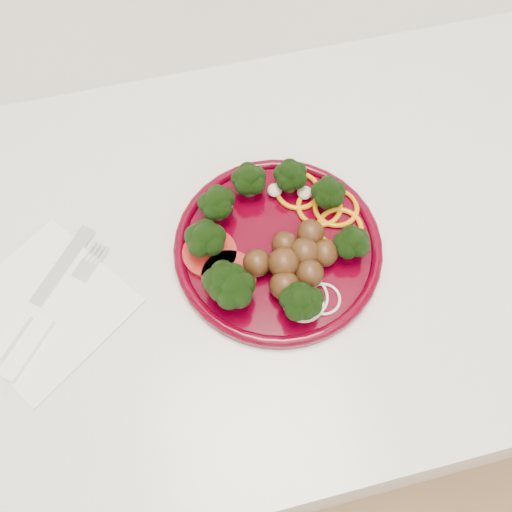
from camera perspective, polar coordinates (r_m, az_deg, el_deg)
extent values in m
cube|color=beige|center=(1.16, 6.87, -7.89)|extent=(2.40, 0.60, 0.87)
cube|color=silver|center=(0.75, 10.57, 2.97)|extent=(2.40, 0.60, 0.03)
cylinder|color=#3F000D|center=(0.70, 2.19, 0.74)|extent=(0.25, 0.25, 0.01)
torus|color=#3F000D|center=(0.69, 2.21, 0.96)|extent=(0.26, 0.26, 0.01)
sphere|color=#482912|center=(0.68, 6.86, 0.35)|extent=(0.03, 0.03, 0.03)
sphere|color=#482912|center=(0.66, 0.09, -0.66)|extent=(0.03, 0.03, 0.03)
sphere|color=#482912|center=(0.67, 4.87, 0.33)|extent=(0.03, 0.03, 0.03)
sphere|color=#482912|center=(0.66, 2.73, -0.95)|extent=(0.03, 0.03, 0.03)
sphere|color=#482912|center=(0.68, 5.44, 2.13)|extent=(0.03, 0.03, 0.03)
sphere|color=#482912|center=(0.65, 2.87, -2.96)|extent=(0.03, 0.03, 0.03)
sphere|color=#482912|center=(0.68, 2.89, 1.26)|extent=(0.03, 0.03, 0.03)
sphere|color=#482912|center=(0.66, 5.37, -1.74)|extent=(0.03, 0.03, 0.03)
torus|color=#CE7B07|center=(0.72, 6.35, 4.92)|extent=(0.06, 0.06, 0.01)
torus|color=#CE7B07|center=(0.71, 8.39, 2.79)|extent=(0.06, 0.06, 0.01)
torus|color=#CE7B07|center=(0.73, 4.19, 6.56)|extent=(0.06, 0.06, 0.01)
torus|color=#CE7B07|center=(0.72, 8.01, 4.84)|extent=(0.06, 0.06, 0.01)
cylinder|color=#720A07|center=(0.69, -4.65, 0.28)|extent=(0.07, 0.07, 0.01)
cylinder|color=#720A07|center=(0.67, -2.71, -2.04)|extent=(0.07, 0.07, 0.01)
torus|color=beige|center=(0.66, 4.78, -4.72)|extent=(0.05, 0.05, 0.00)
torus|color=beige|center=(0.67, 6.76, -4.28)|extent=(0.04, 0.04, 0.00)
torus|color=beige|center=(0.67, 4.89, -4.09)|extent=(0.06, 0.06, 0.00)
ellipsoid|color=#C6B793|center=(0.73, 1.88, 6.55)|extent=(0.02, 0.02, 0.01)
ellipsoid|color=#C6B793|center=(0.71, -3.08, 5.02)|extent=(0.02, 0.02, 0.01)
ellipsoid|color=#C6B793|center=(0.73, 4.88, 6.28)|extent=(0.02, 0.02, 0.01)
cube|color=white|center=(0.72, -20.40, -4.85)|extent=(0.23, 0.23, 0.00)
cube|color=silver|center=(0.73, -18.75, -0.88)|extent=(0.09, 0.10, 0.00)
cube|color=white|center=(0.71, -23.86, -8.24)|extent=(0.07, 0.07, 0.01)
cube|color=white|center=(0.70, -21.66, -8.64)|extent=(0.06, 0.07, 0.01)
cube|color=silver|center=(0.72, -16.78, -1.44)|extent=(0.03, 0.03, 0.00)
cube|color=silver|center=(0.72, -15.16, -0.14)|extent=(0.02, 0.02, 0.00)
cube|color=silver|center=(0.72, -15.54, 0.04)|extent=(0.02, 0.02, 0.00)
cube|color=silver|center=(0.72, -15.92, 0.23)|extent=(0.02, 0.02, 0.00)
cube|color=silver|center=(0.73, -16.30, 0.41)|extent=(0.02, 0.02, 0.00)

